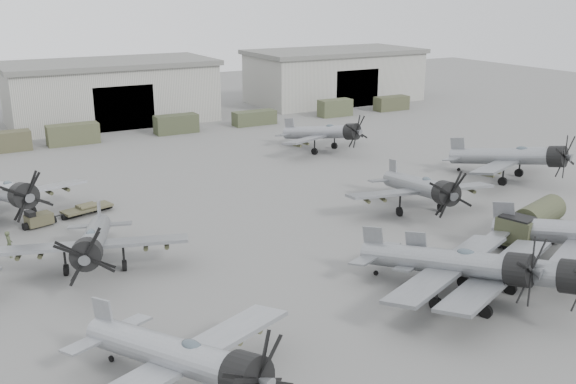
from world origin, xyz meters
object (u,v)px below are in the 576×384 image
(aircraft_far_0, at_px, (6,193))
(fuel_tanker, at_px, (533,221))
(aircraft_near_0, at_px, (183,358))
(aircraft_far_1, at_px, (326,133))
(aircraft_mid_2, at_px, (423,188))
(aircraft_near_1, at_px, (504,270))
(ground_crew, at_px, (9,244))
(aircraft_mid_1, at_px, (93,242))
(tug_trailer, at_px, (58,215))
(aircraft_extra_632, at_px, (455,264))
(aircraft_mid_3, at_px, (515,157))

(aircraft_far_0, relative_size, fuel_tanker, 1.67)
(aircraft_near_0, height_order, aircraft_far_1, aircraft_near_0)
(aircraft_mid_2, bearing_deg, aircraft_far_0, 166.68)
(aircraft_mid_2, bearing_deg, aircraft_far_1, 91.01)
(fuel_tanker, bearing_deg, aircraft_near_1, -164.51)
(aircraft_far_0, relative_size, ground_crew, 6.88)
(aircraft_mid_1, bearing_deg, aircraft_near_1, -21.61)
(aircraft_far_1, xyz_separation_m, tug_trailer, (-31.96, -9.70, -1.72))
(aircraft_near_1, height_order, ground_crew, aircraft_near_1)
(aircraft_near_0, bearing_deg, aircraft_mid_1, 69.10)
(aircraft_near_1, relative_size, aircraft_mid_2, 0.98)
(aircraft_near_1, height_order, aircraft_mid_2, aircraft_near_1)
(aircraft_far_1, xyz_separation_m, ground_crew, (-36.28, -15.68, -1.30))
(aircraft_near_0, height_order, aircraft_far_0, aircraft_far_0)
(aircraft_near_0, bearing_deg, aircraft_far_0, 75.80)
(aircraft_near_0, height_order, fuel_tanker, aircraft_near_0)
(aircraft_mid_1, relative_size, aircraft_extra_632, 0.99)
(aircraft_near_0, distance_m, aircraft_far_1, 49.18)
(aircraft_near_1, relative_size, ground_crew, 6.48)
(aircraft_mid_1, relative_size, aircraft_far_1, 1.00)
(aircraft_mid_3, distance_m, aircraft_far_1, 21.66)
(aircraft_mid_2, bearing_deg, tug_trailer, 167.35)
(aircraft_mid_2, distance_m, aircraft_far_1, 23.20)
(aircraft_mid_3, bearing_deg, ground_crew, 155.20)
(aircraft_far_1, distance_m, aircraft_extra_632, 38.22)
(aircraft_near_1, relative_size, aircraft_far_1, 1.02)
(aircraft_far_1, height_order, tug_trailer, aircraft_far_1)
(aircraft_near_1, relative_size, aircraft_far_0, 0.94)
(aircraft_near_0, relative_size, aircraft_mid_1, 1.04)
(aircraft_mid_2, height_order, aircraft_far_0, aircraft_far_0)
(aircraft_near_0, height_order, aircraft_near_1, aircraft_near_0)
(aircraft_mid_3, bearing_deg, aircraft_near_0, -176.05)
(aircraft_mid_2, xyz_separation_m, ground_crew, (-31.49, 7.02, -1.36))
(aircraft_extra_632, height_order, tug_trailer, aircraft_extra_632)
(aircraft_near_1, bearing_deg, aircraft_far_1, 50.87)
(aircraft_far_0, distance_m, aircraft_far_1, 36.22)
(aircraft_extra_632, xyz_separation_m, tug_trailer, (-18.55, 26.10, -1.78))
(aircraft_mid_1, relative_size, aircraft_far_0, 0.93)
(aircraft_far_1, relative_size, aircraft_extra_632, 0.98)
(fuel_tanker, relative_size, tug_trailer, 1.09)
(fuel_tanker, bearing_deg, aircraft_near_0, 174.66)
(aircraft_mid_3, height_order, fuel_tanker, aircraft_mid_3)
(aircraft_mid_1, height_order, aircraft_far_1, aircraft_far_1)
(aircraft_mid_1, distance_m, fuel_tanker, 31.62)
(aircraft_far_0, xyz_separation_m, tug_trailer, (3.45, -2.09, -1.87))
(aircraft_far_1, xyz_separation_m, fuel_tanker, (-1.74, -31.62, -0.59))
(aircraft_near_1, bearing_deg, aircraft_mid_3, 18.92)
(aircraft_mid_2, xyz_separation_m, fuel_tanker, (3.05, -8.92, -0.64))
(aircraft_near_0, relative_size, ground_crew, 6.63)
(aircraft_mid_1, height_order, fuel_tanker, aircraft_mid_1)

